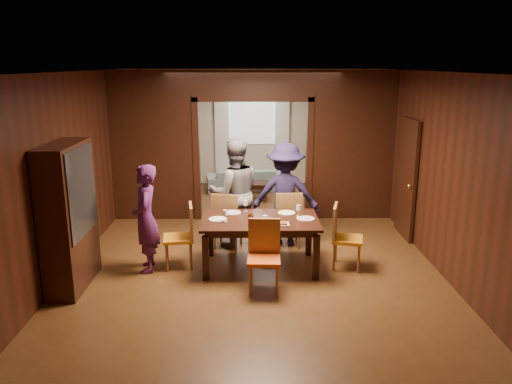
{
  "coord_description": "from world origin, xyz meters",
  "views": [
    {
      "loc": [
        -0.08,
        -8.0,
        3.02
      ],
      "look_at": [
        0.03,
        -0.4,
        1.05
      ],
      "focal_mm": 35.0,
      "sensor_mm": 36.0,
      "label": 1
    }
  ],
  "objects_px": {
    "sofa": "(245,179)",
    "chair_left": "(178,236)",
    "person_grey": "(235,193)",
    "person_navy": "(285,195)",
    "chair_right": "(348,237)",
    "hutch": "(69,217)",
    "chair_far_l": "(228,219)",
    "person_purple": "(146,219)",
    "coffee_table": "(250,191)",
    "chair_near": "(264,257)",
    "dining_table": "(260,243)",
    "chair_far_r": "(288,218)"
  },
  "relations": [
    {
      "from": "person_navy",
      "to": "person_purple",
      "type": "bearing_deg",
      "value": 33.92
    },
    {
      "from": "person_purple",
      "to": "coffee_table",
      "type": "distance_m",
      "value": 4.29
    },
    {
      "from": "coffee_table",
      "to": "chair_right",
      "type": "distance_m",
      "value": 4.18
    },
    {
      "from": "person_purple",
      "to": "chair_left",
      "type": "relative_size",
      "value": 1.66
    },
    {
      "from": "person_purple",
      "to": "person_grey",
      "type": "distance_m",
      "value": 1.64
    },
    {
      "from": "person_navy",
      "to": "coffee_table",
      "type": "distance_m",
      "value": 3.01
    },
    {
      "from": "dining_table",
      "to": "hutch",
      "type": "bearing_deg",
      "value": -167.04
    },
    {
      "from": "chair_near",
      "to": "person_navy",
      "type": "bearing_deg",
      "value": 79.88
    },
    {
      "from": "person_navy",
      "to": "chair_far_l",
      "type": "height_order",
      "value": "person_navy"
    },
    {
      "from": "person_purple",
      "to": "chair_right",
      "type": "bearing_deg",
      "value": 81.52
    },
    {
      "from": "person_purple",
      "to": "dining_table",
      "type": "relative_size",
      "value": 0.93
    },
    {
      "from": "person_purple",
      "to": "dining_table",
      "type": "height_order",
      "value": "person_purple"
    },
    {
      "from": "person_grey",
      "to": "dining_table",
      "type": "bearing_deg",
      "value": 102.66
    },
    {
      "from": "person_grey",
      "to": "chair_far_r",
      "type": "bearing_deg",
      "value": 167.98
    },
    {
      "from": "chair_left",
      "to": "chair_near",
      "type": "xyz_separation_m",
      "value": [
        1.27,
        -0.86,
        0.0
      ]
    },
    {
      "from": "coffee_table",
      "to": "chair_right",
      "type": "bearing_deg",
      "value": -69.63
    },
    {
      "from": "coffee_table",
      "to": "hutch",
      "type": "relative_size",
      "value": 0.4
    },
    {
      "from": "person_navy",
      "to": "chair_right",
      "type": "bearing_deg",
      "value": 137.27
    },
    {
      "from": "dining_table",
      "to": "chair_right",
      "type": "xyz_separation_m",
      "value": [
        1.31,
        -0.04,
        0.1
      ]
    },
    {
      "from": "person_navy",
      "to": "chair_near",
      "type": "distance_m",
      "value": 1.91
    },
    {
      "from": "coffee_table",
      "to": "chair_near",
      "type": "height_order",
      "value": "chair_near"
    },
    {
      "from": "person_grey",
      "to": "coffee_table",
      "type": "relative_size",
      "value": 2.3
    },
    {
      "from": "person_grey",
      "to": "sofa",
      "type": "bearing_deg",
      "value": -103.2
    },
    {
      "from": "coffee_table",
      "to": "chair_far_r",
      "type": "bearing_deg",
      "value": -78.18
    },
    {
      "from": "person_purple",
      "to": "hutch",
      "type": "distance_m",
      "value": 1.08
    },
    {
      "from": "chair_far_l",
      "to": "person_purple",
      "type": "bearing_deg",
      "value": 51.44
    },
    {
      "from": "person_purple",
      "to": "chair_left",
      "type": "height_order",
      "value": "person_purple"
    },
    {
      "from": "dining_table",
      "to": "chair_near",
      "type": "relative_size",
      "value": 1.79
    },
    {
      "from": "sofa",
      "to": "coffee_table",
      "type": "distance_m",
      "value": 0.89
    },
    {
      "from": "sofa",
      "to": "hutch",
      "type": "relative_size",
      "value": 0.92
    },
    {
      "from": "dining_table",
      "to": "sofa",
      "type": "bearing_deg",
      "value": 93.12
    },
    {
      "from": "chair_right",
      "to": "hutch",
      "type": "relative_size",
      "value": 0.48
    },
    {
      "from": "person_purple",
      "to": "chair_near",
      "type": "height_order",
      "value": "person_purple"
    },
    {
      "from": "chair_near",
      "to": "hutch",
      "type": "relative_size",
      "value": 0.48
    },
    {
      "from": "person_purple",
      "to": "coffee_table",
      "type": "xyz_separation_m",
      "value": [
        1.55,
        3.95,
        -0.6
      ]
    },
    {
      "from": "person_purple",
      "to": "chair_near",
      "type": "distance_m",
      "value": 1.9
    },
    {
      "from": "person_purple",
      "to": "person_navy",
      "type": "relative_size",
      "value": 0.92
    },
    {
      "from": "person_grey",
      "to": "person_navy",
      "type": "xyz_separation_m",
      "value": [
        0.85,
        0.05,
        -0.05
      ]
    },
    {
      "from": "person_grey",
      "to": "sofa",
      "type": "height_order",
      "value": "person_grey"
    },
    {
      "from": "chair_far_l",
      "to": "chair_left",
      "type": "bearing_deg",
      "value": 61.3
    },
    {
      "from": "sofa",
      "to": "coffee_table",
      "type": "bearing_deg",
      "value": 91.62
    },
    {
      "from": "hutch",
      "to": "person_navy",
      "type": "bearing_deg",
      "value": 27.46
    },
    {
      "from": "chair_far_l",
      "to": "sofa",
      "type": "bearing_deg",
      "value": -81.34
    },
    {
      "from": "chair_right",
      "to": "chair_far_l",
      "type": "height_order",
      "value": "same"
    },
    {
      "from": "chair_left",
      "to": "chair_far_l",
      "type": "bearing_deg",
      "value": 130.46
    },
    {
      "from": "chair_left",
      "to": "person_grey",
      "type": "bearing_deg",
      "value": 128.96
    },
    {
      "from": "chair_right",
      "to": "chair_left",
      "type": "bearing_deg",
      "value": 101.98
    },
    {
      "from": "sofa",
      "to": "chair_left",
      "type": "xyz_separation_m",
      "value": [
        -0.98,
        -4.71,
        0.22
      ]
    },
    {
      "from": "person_navy",
      "to": "sofa",
      "type": "xyz_separation_m",
      "value": [
        -0.7,
        3.76,
        -0.6
      ]
    },
    {
      "from": "person_purple",
      "to": "chair_right",
      "type": "relative_size",
      "value": 1.66
    }
  ]
}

